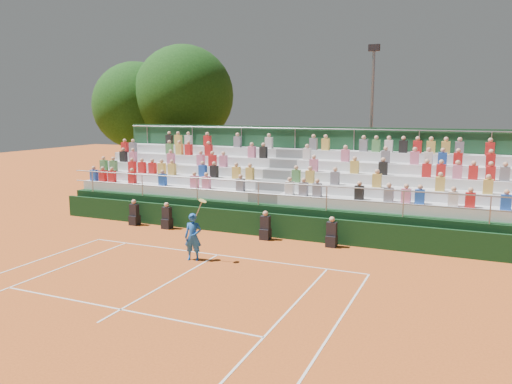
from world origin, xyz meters
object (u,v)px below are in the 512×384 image
at_px(tennis_player, 193,237).
at_px(tree_west, 136,106).
at_px(tree_east, 184,96).
at_px(floodlight_mast, 372,113).

height_order(tennis_player, tree_west, tree_west).
relative_size(tree_west, tree_east, 0.90).
xyz_separation_m(tree_west, floodlight_mast, (15.79, -0.11, -0.45)).
distance_m(tennis_player, tree_east, 17.10).
xyz_separation_m(tennis_player, tree_west, (-12.22, 13.38, 4.65)).
relative_size(tennis_player, tree_east, 0.24).
bearing_deg(floodlight_mast, tennis_player, -105.02).
xyz_separation_m(tree_east, floodlight_mast, (12.26, -0.47, -1.11)).
height_order(tennis_player, floodlight_mast, floodlight_mast).
xyz_separation_m(tennis_player, floodlight_mast, (3.56, 13.27, 4.19)).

